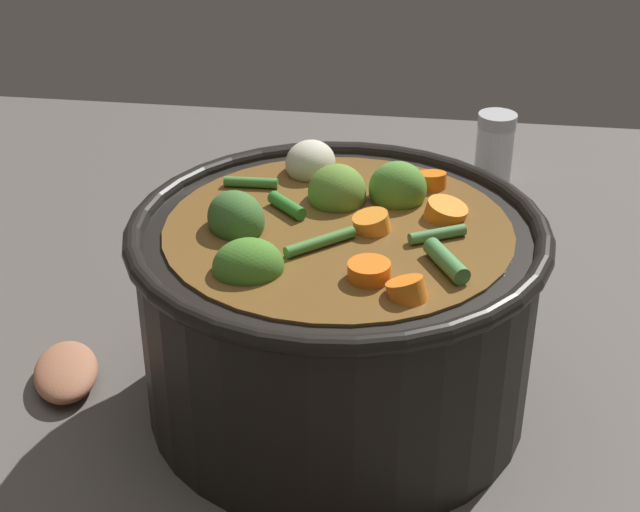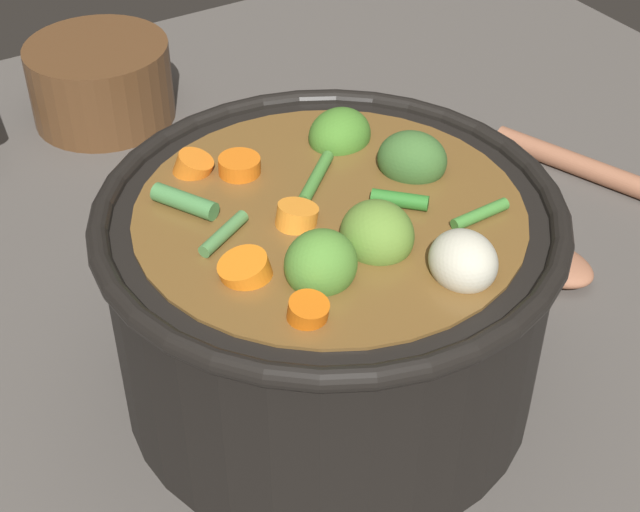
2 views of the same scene
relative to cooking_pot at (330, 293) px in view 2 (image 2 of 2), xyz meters
The scene contains 4 objects.
ground_plane 0.07m from the cooking_pot, 49.24° to the right, with size 1.10×1.10×0.00m, color #514C47.
cooking_pot is the anchor object (origin of this frame).
wooden_spoon 0.27m from the cooking_pot, behind, with size 0.21×0.22×0.02m.
small_saucepan 0.39m from the cooking_pot, 89.64° to the right, with size 0.20×0.14×0.07m.
Camera 2 is at (0.23, 0.37, 0.45)m, focal length 53.71 mm.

